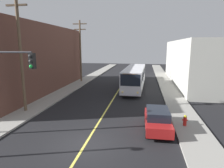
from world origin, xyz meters
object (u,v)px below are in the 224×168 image
object	(u,v)px
parked_car_red	(157,119)
fire_hydrant	(185,120)
utility_pole_mid	(80,48)
city_bus	(135,77)
traffic_signal_left_corner	(6,76)
utility_pole_near	(20,46)

from	to	relation	value
parked_car_red	fire_hydrant	xyz separation A→B (m)	(2.15, 0.85, -0.26)
parked_car_red	utility_pole_mid	world-z (taller)	utility_pole_mid
city_bus	fire_hydrant	distance (m)	14.09
traffic_signal_left_corner	fire_hydrant	distance (m)	13.32
utility_pole_near	utility_pole_mid	xyz separation A→B (m)	(0.08, 16.52, -0.35)
city_bus	utility_pole_mid	size ratio (longest dim) A/B	1.17
utility_pole_mid	traffic_signal_left_corner	world-z (taller)	utility_pole_mid
utility_pole_mid	fire_hydrant	size ratio (longest dim) A/B	12.41
traffic_signal_left_corner	parked_car_red	bearing A→B (deg)	15.43
utility_pole_near	utility_pole_mid	distance (m)	16.52
utility_pole_mid	fire_hydrant	distance (m)	23.44
city_bus	parked_car_red	size ratio (longest dim) A/B	2.75
utility_pole_mid	fire_hydrant	world-z (taller)	utility_pole_mid
parked_car_red	city_bus	bearing A→B (deg)	100.05
traffic_signal_left_corner	city_bus	bearing A→B (deg)	65.73
parked_car_red	traffic_signal_left_corner	world-z (taller)	traffic_signal_left_corner
parked_car_red	utility_pole_near	size ratio (longest dim) A/B	0.40
parked_car_red	utility_pole_near	world-z (taller)	utility_pole_near
city_bus	utility_pole_near	size ratio (longest dim) A/B	1.10
city_bus	utility_pole_mid	world-z (taller)	utility_pole_mid
utility_pole_near	fire_hydrant	distance (m)	15.54
parked_car_red	utility_pole_mid	xyz separation A→B (m)	(-12.20, 18.61, 5.03)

